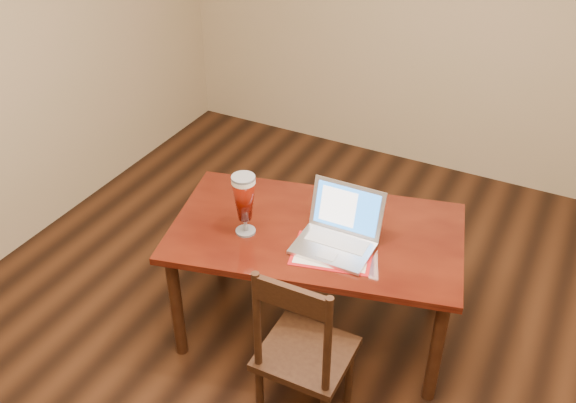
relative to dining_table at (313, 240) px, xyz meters
The scene contains 3 objects.
room_shell 1.29m from the dining_table, 60.82° to the right, with size 4.51×5.01×2.71m.
dining_table is the anchor object (origin of this frame).
dining_chair 0.61m from the dining_table, 68.64° to the right, with size 0.39×0.38×0.92m.
Camera 1 is at (0.76, -1.79, 2.54)m, focal length 40.00 mm.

